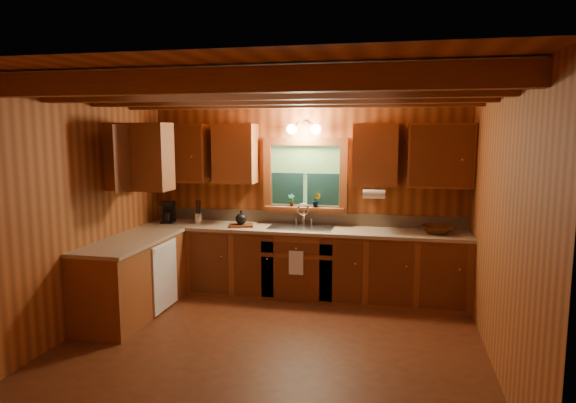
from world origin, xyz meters
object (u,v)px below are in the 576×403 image
(coffee_maker, at_px, (168,212))
(wicker_basket, at_px, (437,230))
(sink, at_px, (301,231))
(cutting_board, at_px, (241,226))

(coffee_maker, height_order, wicker_basket, coffee_maker)
(sink, distance_m, wicker_basket, 1.69)
(cutting_board, distance_m, wicker_basket, 2.47)
(sink, height_order, cutting_board, sink)
(coffee_maker, bearing_deg, sink, -11.75)
(coffee_maker, bearing_deg, cutting_board, -16.32)
(sink, relative_size, wicker_basket, 2.16)
(sink, bearing_deg, cutting_board, -173.32)
(sink, xyz_separation_m, wicker_basket, (1.69, -0.01, 0.09))
(wicker_basket, bearing_deg, cutting_board, -178.21)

